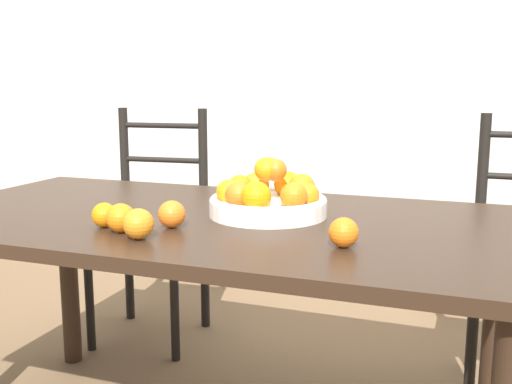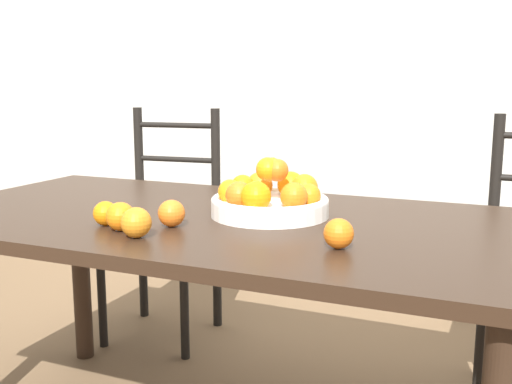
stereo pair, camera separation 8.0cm
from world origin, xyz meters
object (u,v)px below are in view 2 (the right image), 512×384
Objects in this scene: fruit_bowl at (270,198)px; orange_loose_3 at (339,234)px; orange_loose_4 at (121,217)px; orange_loose_2 at (136,223)px; orange_loose_1 at (172,213)px; chair_left at (165,231)px; orange_loose_0 at (106,213)px.

fruit_bowl is 0.37m from orange_loose_3.
orange_loose_2 is at bearing -29.57° from orange_loose_4.
orange_loose_4 reaches higher than orange_loose_1.
orange_loose_3 is (0.45, -0.03, -0.00)m from orange_loose_1.
orange_loose_4 is 0.07× the size of chair_left.
chair_left is (-0.41, 0.94, -0.30)m from orange_loose_0.
orange_loose_0 is 0.06× the size of chair_left.
orange_loose_0 is at bearing 155.49° from orange_loose_4.
fruit_bowl is 4.51× the size of orange_loose_4.
chair_left is at bearing 116.22° from orange_loose_4.
orange_loose_1 is at bearing 81.87° from orange_loose_2.
orange_loose_0 is 0.88× the size of orange_loose_4.
orange_loose_4 is 1.13m from chair_left.
fruit_bowl is 4.43× the size of orange_loose_2.
orange_loose_2 reaches higher than orange_loose_3.
chair_left is at bearing 138.20° from orange_loose_3.
orange_loose_1 is 1.03× the size of orange_loose_3.
orange_loose_2 is 1.20m from chair_left.
orange_loose_1 reaches higher than orange_loose_0.
orange_loose_1 is 0.97× the size of orange_loose_4.
chair_left reaches higher than orange_loose_3.
orange_loose_3 reaches higher than orange_loose_0.
chair_left is (-0.48, 0.97, -0.30)m from orange_loose_4.
fruit_bowl reaches higher than orange_loose_4.
fruit_bowl is at bearing 47.89° from orange_loose_4.
chair_left is at bearing 118.66° from orange_loose_2.
orange_loose_3 is at bearing 11.60° from orange_loose_2.
orange_loose_0 is at bearing -161.17° from orange_loose_1.
orange_loose_0 is 0.17m from orange_loose_1.
orange_loose_3 is at bearing -4.37° from orange_loose_1.
orange_loose_4 is (-0.55, -0.05, 0.00)m from orange_loose_3.
orange_loose_4 is at bearing -137.04° from orange_loose_1.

